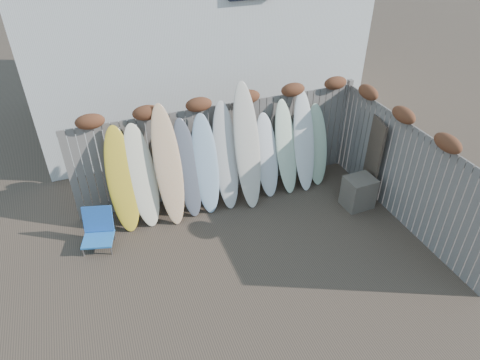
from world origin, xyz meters
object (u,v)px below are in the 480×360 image
object	(u,v)px
beach_chair	(98,229)
lattice_panel	(369,152)
surfboard_0	(122,180)
wooden_crate	(359,192)

from	to	relation	value
beach_chair	lattice_panel	distance (m)	5.69
beach_chair	surfboard_0	world-z (taller)	surfboard_0
beach_chair	wooden_crate	distance (m)	5.18
beach_chair	lattice_panel	size ratio (longest dim) A/B	0.41
beach_chair	surfboard_0	xyz separation A→B (m)	(0.60, 0.42, 0.67)
surfboard_0	lattice_panel	bearing A→B (deg)	-3.40
beach_chair	wooden_crate	bearing A→B (deg)	-8.14
wooden_crate	lattice_panel	xyz separation A→B (m)	(0.53, 0.57, 0.53)
lattice_panel	surfboard_0	bearing A→B (deg)	-172.08
beach_chair	surfboard_0	distance (m)	1.00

